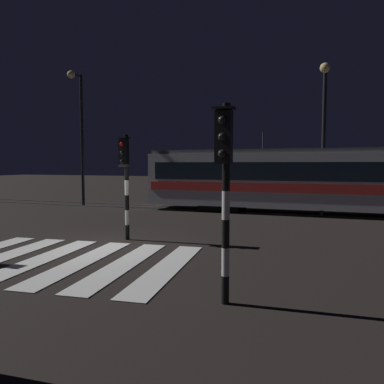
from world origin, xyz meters
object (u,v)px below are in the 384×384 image
Objects in this scene: traffic_light_median_centre at (125,171)px; street_lamp_trackside_right at (324,122)px; traffic_light_corner_near_right at (225,173)px; street_lamp_trackside_left at (79,123)px; tram at (314,179)px.

street_lamp_trackside_right is at bearing 52.56° from traffic_light_median_centre.
street_lamp_trackside_right is (1.38, 12.29, 2.07)m from traffic_light_corner_near_right.
traffic_light_corner_near_right reaches higher than traffic_light_median_centre.
street_lamp_trackside_left is 13.63m from tram.
traffic_light_median_centre is 11.47m from street_lamp_trackside_left.
street_lamp_trackside_right reaches higher than traffic_light_corner_near_right.
tram is (-0.40, 1.14, -2.67)m from street_lamp_trackside_right.
street_lamp_trackside_right is (5.95, 7.77, 2.14)m from traffic_light_median_centre.
street_lamp_trackside_left reaches higher than traffic_light_corner_near_right.
street_lamp_trackside_right reaches higher than tram.
street_lamp_trackside_left reaches higher than street_lamp_trackside_right.
street_lamp_trackside_left is at bearing 134.13° from traffic_light_corner_near_right.
street_lamp_trackside_right reaches higher than traffic_light_median_centre.
street_lamp_trackside_left is (-7.69, 8.11, 2.60)m from traffic_light_median_centre.
street_lamp_trackside_right is (13.64, -0.34, -0.46)m from street_lamp_trackside_left.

